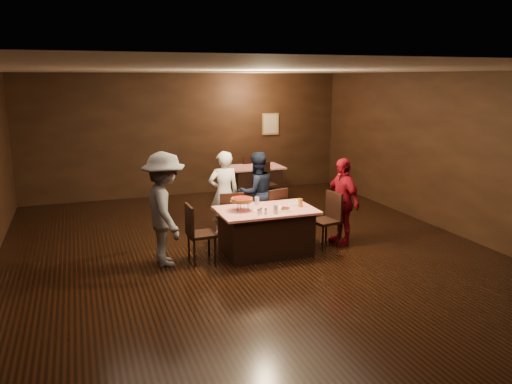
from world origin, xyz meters
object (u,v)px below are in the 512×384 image
diner_navy_hoodie (257,192)px  chair_end_right (325,220)px  glass_amber (300,203)px  back_table (255,182)px  diner_white_jacket (224,193)px  chair_far_right (272,213)px  chair_end_left (201,233)px  chair_far_left (230,217)px  chair_back_near (266,184)px  chair_back_far (248,174)px  glass_back (257,201)px  pizza_stand (242,200)px  main_table (266,231)px  diner_red_shirt (342,201)px  diner_grey_knit (165,209)px  plate_empty (293,204)px  glass_front_left (276,209)px

diner_navy_hoodie → chair_end_right: bearing=117.4°
glass_amber → back_table: bearing=81.2°
chair_end_right → diner_white_jacket: size_ratio=0.60×
chair_far_right → chair_end_left: size_ratio=1.00×
chair_far_left → chair_back_near: size_ratio=1.00×
chair_far_left → chair_back_far: same height
diner_navy_hoodie → glass_back: 0.95m
chair_far_left → glass_back: chair_far_left is taller
diner_white_jacket → glass_back: bearing=108.1°
chair_back_far → chair_far_left: bearing=58.5°
chair_far_left → glass_amber: size_ratio=6.79×
diner_navy_hoodie → pizza_stand: 1.34m
main_table → glass_back: glass_back is taller
chair_end_left → pizza_stand: pizza_stand is taller
glass_amber → diner_white_jacket: bearing=126.5°
diner_red_shirt → chair_end_right: bearing=-86.2°
diner_white_jacket → diner_navy_hoodie: size_ratio=1.03×
main_table → chair_end_left: chair_end_left is taller
main_table → diner_white_jacket: size_ratio=1.01×
chair_back_far → glass_amber: 4.58m
chair_far_left → chair_end_left: same height
chair_far_right → chair_back_near: same height
pizza_stand → glass_back: bearing=35.5°
diner_red_shirt → chair_end_left: bearing=-94.9°
diner_grey_knit → plate_empty: size_ratio=7.17×
diner_navy_hoodie → plate_empty: diner_navy_hoodie is taller
chair_far_left → chair_back_far: (1.61, 3.73, 0.00)m
chair_far_right → diner_red_shirt: 1.29m
chair_end_right → glass_back: (-1.15, 0.30, 0.37)m
chair_back_far → diner_white_jacket: diner_white_jacket is taller
chair_back_far → diner_navy_hoodie: bearing=65.8°
chair_back_near → glass_front_left: bearing=-114.6°
chair_back_far → diner_red_shirt: (0.25, -4.41, 0.29)m
chair_end_left → chair_back_near: bearing=-38.6°
chair_far_left → diner_navy_hoodie: bearing=-142.7°
chair_end_left → chair_back_near: (2.31, 3.18, 0.00)m
chair_back_near → diner_red_shirt: bearing=-91.5°
chair_end_left → chair_end_right: same height
diner_navy_hoodie → diner_grey_knit: bearing=22.6°
main_table → glass_front_left: (0.05, -0.30, 0.46)m
chair_back_near → glass_amber: chair_back_near is taller
chair_back_far → back_table: bearing=81.8°
chair_far_left → pizza_stand: bearing=93.7°
diner_navy_hoodie → plate_empty: 1.08m
chair_back_far → chair_far_right: bearing=69.6°
chair_far_left → chair_far_right: (0.80, 0.00, 0.00)m
back_table → diner_grey_knit: size_ratio=0.73×
back_table → chair_back_far: size_ratio=1.37×
plate_empty → glass_front_left: size_ratio=1.79×
plate_empty → diner_navy_hoodie: bearing=105.2°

